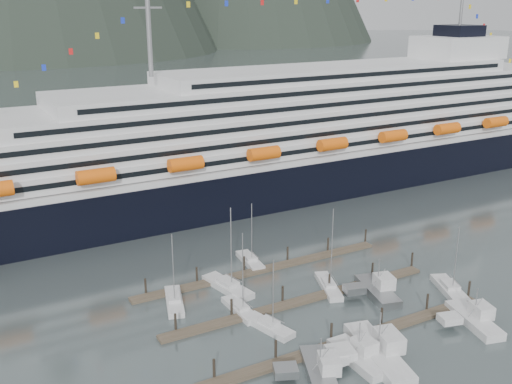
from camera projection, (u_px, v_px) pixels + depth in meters
ground at (339, 302)px, 94.80m from camera, size 1600.00×1600.00×0.00m
cruise_ship at (307, 141)px, 150.79m from camera, size 210.00×30.40×50.30m
dock_near at (353, 338)px, 84.15m from camera, size 48.18×2.28×3.20m
dock_mid at (302, 300)px, 94.98m from camera, size 48.18×2.28×3.20m
dock_far at (262, 269)px, 105.82m from camera, size 48.18×2.28×3.20m
sailboat_a at (269, 327)px, 86.96m from camera, size 4.58×8.90×11.64m
sailboat_b at (240, 310)px, 91.77m from camera, size 2.38×8.79×13.65m
sailboat_c at (228, 287)px, 98.90m from camera, size 4.93×11.06×15.16m
sailboat_d at (329, 286)px, 99.20m from camera, size 5.54×10.04×14.75m
sailboat_e at (174, 302)px, 94.18m from camera, size 5.18×9.85×12.58m
sailboat_f at (250, 261)px, 108.93m from camera, size 3.39×8.73×12.15m
sailboat_h at (450, 290)px, 98.05m from camera, size 6.35×10.11×12.31m
trawler_a at (319, 372)px, 75.51m from camera, size 9.60×11.85×6.29m
trawler_b at (357, 357)px, 78.87m from camera, size 7.55×9.91×6.40m
trawler_c at (377, 352)px, 79.82m from camera, size 10.94×14.96×7.41m
trawler_d at (473, 319)px, 88.23m from camera, size 8.66×11.26×6.40m
trawler_e at (377, 290)px, 96.95m from camera, size 8.87×11.24×6.95m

